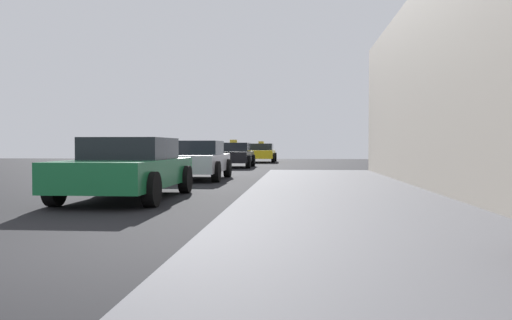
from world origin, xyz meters
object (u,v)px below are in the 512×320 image
car_yellow (261,153)px  car_green (129,168)px  car_silver (195,160)px  car_black (233,155)px

car_yellow → car_green: bearing=87.7°
car_silver → car_yellow: (0.87, 18.63, 0.00)m
car_green → car_black: (0.17, 16.17, 0.00)m
car_yellow → car_black: bearing=84.6°
car_silver → car_black: car_black is taller
car_green → car_silver: (0.13, 6.32, -0.00)m
car_silver → car_yellow: car_yellow is taller
car_black → car_yellow: same height
car_green → car_yellow: car_yellow is taller
car_black → car_silver: bearing=89.8°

